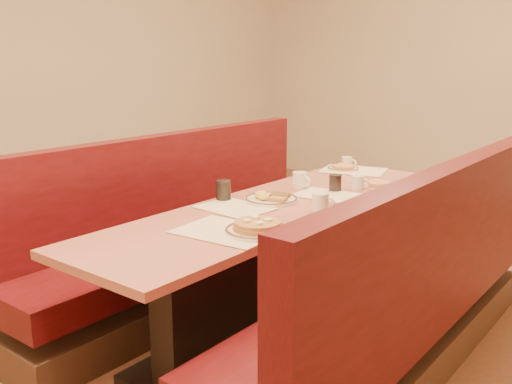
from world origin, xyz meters
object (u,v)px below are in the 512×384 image
Objects in this scene: coffee_mug_c at (358,182)px; diner_table at (278,269)px; coffee_mug_a at (321,202)px; coffee_mug_d at (347,162)px; eggs_plate at (270,199)px; pancake_plate at (257,229)px; soda_tumbler_mid at (335,183)px; booth_left at (185,245)px; soda_tumbler_near at (223,190)px; booth_right at (402,306)px; coffee_mug_b at (300,180)px.

diner_table is at bearing -120.17° from coffee_mug_c.
coffee_mug_d is at bearing 102.06° from coffee_mug_a.
eggs_plate is at bearing -99.34° from coffee_mug_d.
eggs_plate is (-0.30, 0.50, -0.01)m from pancake_plate.
diner_table is 0.61m from soda_tumbler_mid.
booth_left is 0.65m from soda_tumbler_near.
soda_tumbler_near is at bearing 145.20° from pancake_plate.
booth_right is 1.51m from coffee_mug_d.
booth_right is 0.90m from coffee_mug_c.
soda_tumbler_mid is (-0.17, 0.43, 0.00)m from coffee_mug_a.
coffee_mug_b is at bearing 156.15° from booth_right.
pancake_plate is 0.58m from eggs_plate.
coffee_mug_c is (-0.06, 1.05, 0.02)m from pancake_plate.
booth_left is at bearing -138.72° from coffee_mug_b.
booth_left reaches higher than coffee_mug_d.
booth_left is (-0.73, 0.00, -0.01)m from diner_table.
booth_right is 0.89m from soda_tumbler_mid.
booth_left reaches higher than coffee_mug_b.
booth_right reaches higher than pancake_plate.
soda_tumbler_near is (-0.28, -0.13, 0.43)m from diner_table.
coffee_mug_a reaches higher than diner_table.
eggs_plate is (0.68, -0.00, 0.41)m from booth_left.
booth_right is 22.82× the size of coffee_mug_c.
diner_table is 1.19m from coffee_mug_d.
booth_left is 8.45× the size of pancake_plate.
coffee_mug_a is at bearing 0.41° from booth_left.
soda_tumbler_mid is at bearing 145.94° from booth_right.
coffee_mug_a is 1.09× the size of soda_tumbler_near.
coffee_mug_c is at bearing 56.61° from soda_tumbler_near.
soda_tumbler_near is at bearing -98.02° from coffee_mug_b.
booth_right reaches higher than coffee_mug_b.
eggs_plate is 2.91× the size of soda_tumbler_mid.
booth_left is 24.88× the size of soda_tumbler_mid.
coffee_mug_a is (0.99, 0.01, 0.44)m from booth_left.
coffee_mug_c is at bearing 134.90° from booth_right.
coffee_mug_d is (-0.93, 1.10, 0.43)m from booth_right.
booth_right is 0.89m from eggs_plate.
booth_right is 8.45× the size of pancake_plate.
coffee_mug_d is 1.05× the size of soda_tumbler_mid.
soda_tumbler_near is (-0.54, -0.14, 0.01)m from coffee_mug_a.
diner_table is 23.78× the size of coffee_mug_d.
booth_right is at bearing 0.00° from booth_left.
pancake_plate is 0.94m from soda_tumbler_mid.
coffee_mug_d is (-0.09, 0.73, -0.01)m from coffee_mug_b.
soda_tumbler_mid is (-0.64, 0.43, 0.44)m from booth_right.
soda_tumbler_near is at bearing -176.06° from coffee_mug_a.
booth_right is 8.54× the size of eggs_plate.
diner_table is at bearing 115.87° from pancake_plate.
coffee_mug_b reaches higher than eggs_plate.
soda_tumbler_near is (-0.52, 0.36, 0.03)m from pancake_plate.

